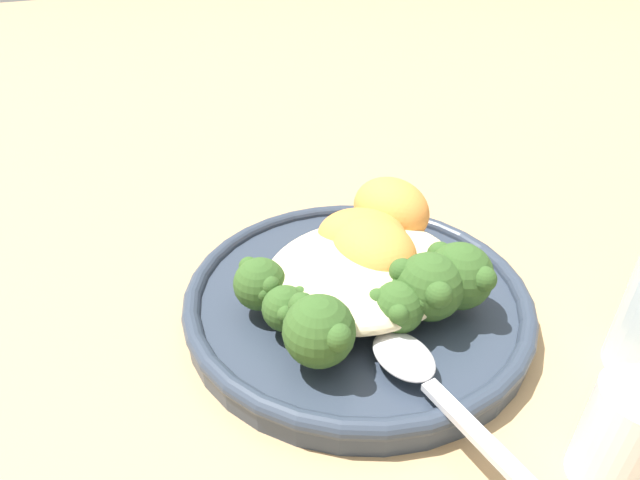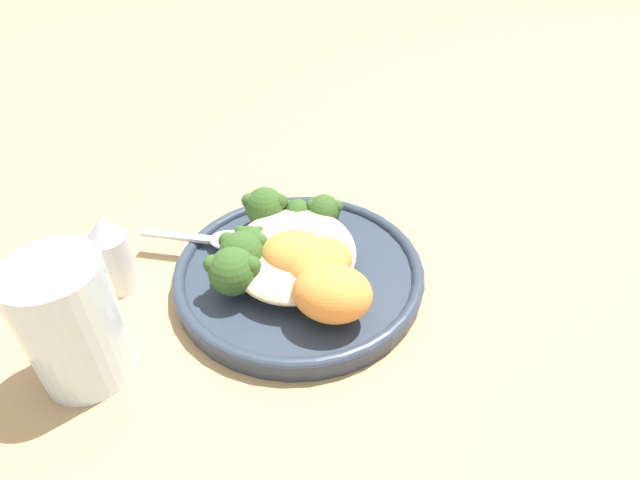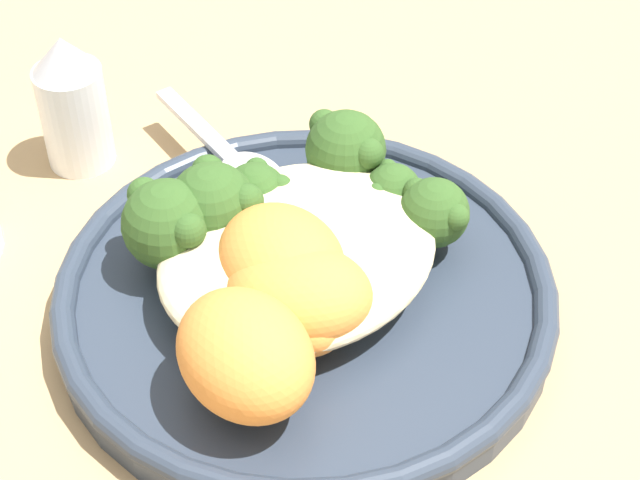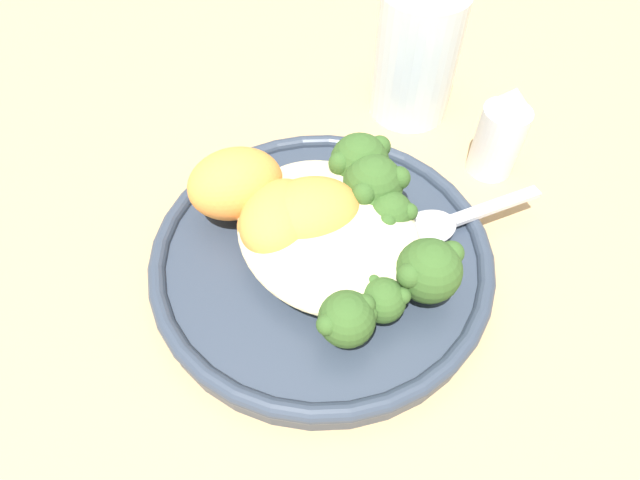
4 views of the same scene
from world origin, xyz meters
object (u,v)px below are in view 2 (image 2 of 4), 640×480
Objects in this scene: broccoli_stalk_1 at (301,221)px; spoon at (220,239)px; broccoli_stalk_5 at (242,270)px; sweet_potato_chunk_3 at (323,269)px; broccoli_stalk_0 at (322,219)px; broccoli_stalk_2 at (272,214)px; broccoli_stalk_3 at (263,246)px; quinoa_mound at (294,252)px; water_glass at (72,323)px; broccoli_stalk_4 at (254,254)px; sweet_potato_chunk_2 at (297,260)px; sweet_potato_chunk_0 at (319,263)px; plate at (299,272)px; sweet_potato_chunk_1 at (332,293)px; salt_shaker at (111,254)px.

broccoli_stalk_1 reaches higher than spoon.
sweet_potato_chunk_3 is at bearing 161.58° from broccoli_stalk_5.
broccoli_stalk_2 is at bearing 93.74° from broccoli_stalk_0.
broccoli_stalk_2 is at bearing -82.73° from broccoli_stalk_3.
quinoa_mound and sweet_potato_chunk_3 have the same top height.
water_glass is (-0.16, 0.13, 0.01)m from broccoli_stalk_2.
broccoli_stalk_0 is at bearing -131.61° from broccoli_stalk_2.
broccoli_stalk_4 is 0.04m from sweet_potato_chunk_2.
water_glass reaches higher than sweet_potato_chunk_2.
broccoli_stalk_4 is 2.09× the size of sweet_potato_chunk_3.
broccoli_stalk_3 is at bearing 61.93° from sweet_potato_chunk_0.
broccoli_stalk_3 is at bearing 75.55° from quinoa_mound.
quinoa_mound is 2.11× the size of sweet_potato_chunk_0.
broccoli_stalk_3 is at bearing 52.68° from sweet_potato_chunk_2.
water_glass is (-0.09, 0.18, 0.01)m from sweet_potato_chunk_0.
water_glass is at bearing 137.78° from broccoli_stalk_0.
broccoli_stalk_1 is 0.08m from sweet_potato_chunk_3.
broccoli_stalk_1 is 0.80× the size of water_glass.
plate is 2.58× the size of broccoli_stalk_0.
spoon is 0.16m from water_glass.
water_glass is at bearing 29.82° from broccoli_stalk_4.
broccoli_stalk_3 is at bearing 125.94° from broccoli_stalk_1.
broccoli_stalk_1 is at bearing 98.35° from broccoli_stalk_0.
quinoa_mound is (0.00, 0.00, 0.02)m from plate.
broccoli_stalk_3 is at bearing 135.01° from broccoli_stalk_0.
plate is 2.21× the size of broccoli_stalk_2.
broccoli_stalk_5 reaches higher than quinoa_mound.
sweet_potato_chunk_2 reaches higher than broccoli_stalk_1.
broccoli_stalk_5 reaches higher than plate.
sweet_potato_chunk_3 is 0.46× the size of water_glass.
sweet_potato_chunk_2 reaches higher than spoon.
broccoli_stalk_0 is (0.05, -0.02, 0.03)m from plate.
broccoli_stalk_2 is (0.00, 0.03, 0.01)m from broccoli_stalk_1.
sweet_potato_chunk_0 is at bearing -130.82° from quinoa_mound.
broccoli_stalk_4 is at bearing 79.49° from sweet_potato_chunk_2.
quinoa_mound is at bearing 159.40° from broccoli_stalk_1.
sweet_potato_chunk_0 reaches higher than broccoli_stalk_0.
water_glass reaches higher than quinoa_mound.
water_glass reaches higher than sweet_potato_chunk_1.
sweet_potato_chunk_3 is at bearing 161.62° from spoon.
sweet_potato_chunk_0 is at bearing 174.49° from broccoli_stalk_2.
salt_shaker is at bearing 76.81° from sweet_potato_chunk_1.
broccoli_stalk_5 reaches higher than broccoli_stalk_3.
broccoli_stalk_0 is 0.02m from broccoli_stalk_1.
broccoli_stalk_1 is (0.05, -0.00, -0.00)m from quinoa_mound.
broccoli_stalk_4 is at bearing 143.60° from spoon.
broccoli_stalk_5 is (-0.08, 0.04, 0.01)m from broccoli_stalk_1.
broccoli_stalk_1 is 0.07m from sweet_potato_chunk_2.
water_glass reaches higher than spoon.
spoon is at bearing 51.61° from sweet_potato_chunk_1.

